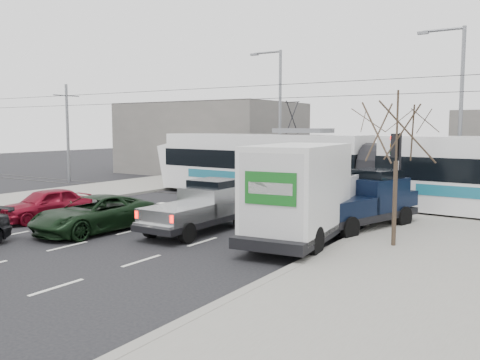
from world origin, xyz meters
The scene contains 15 objects.
ground centered at (0.00, 0.00, 0.00)m, with size 120.00×120.00×0.00m, color black.
sidewalk_right centered at (9.00, 0.00, 0.07)m, with size 6.00×60.00×0.15m, color gray.
rails centered at (0.00, 10.00, 0.01)m, with size 60.00×1.60×0.03m, color #33302D.
building_left centered at (-14.00, 22.00, 3.00)m, with size 14.00×10.00×6.00m, color slate.
bare_tree centered at (7.60, 2.50, 3.79)m, with size 2.40×2.40×5.00m.
traffic_signal centered at (6.47, 6.50, 2.74)m, with size 0.44×0.44×3.60m.
street_lamp_near centered at (7.31, 14.00, 5.11)m, with size 2.38×0.25×9.00m.
street_lamp_far centered at (-4.19, 16.00, 5.11)m, with size 2.38×0.25×9.00m.
catenary centered at (0.00, 10.00, 3.88)m, with size 60.00×0.20×7.00m.
tram centered at (4.30, 10.42, 1.89)m, with size 26.17×4.36×5.32m.
silver_pickup centered at (0.55, 1.58, 0.96)m, with size 1.93×5.32×1.93m.
box_truck centered at (4.67, 1.86, 1.68)m, with size 3.06×7.02×3.40m.
navy_pickup centered at (5.60, 5.23, 1.14)m, with size 3.42×5.80×2.30m.
green_car centered at (-2.82, -0.88, 0.68)m, with size 2.27×4.93×1.37m, color black.
red_car centered at (-6.49, -0.32, 0.68)m, with size 1.62×4.02×1.37m, color maroon.
Camera 1 is at (12.26, -13.82, 3.99)m, focal length 38.00 mm.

